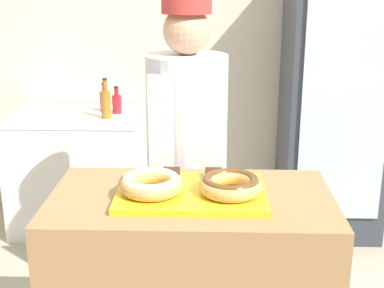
# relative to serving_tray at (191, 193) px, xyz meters

# --- Properties ---
(wall_back) EXTENTS (8.00, 0.06, 2.70)m
(wall_back) POSITION_rel_serving_tray_xyz_m (0.00, 2.13, 0.37)
(wall_back) COLOR beige
(wall_back) RESTS_ON ground_plane
(serving_tray) EXTENTS (0.57, 0.39, 0.02)m
(serving_tray) POSITION_rel_serving_tray_xyz_m (0.00, 0.00, 0.00)
(serving_tray) COLOR yellow
(serving_tray) RESTS_ON display_counter
(donut_light_glaze) EXTENTS (0.24, 0.24, 0.07)m
(donut_light_glaze) POSITION_rel_serving_tray_xyz_m (-0.15, -0.03, 0.05)
(donut_light_glaze) COLOR tan
(donut_light_glaze) RESTS_ON serving_tray
(donut_chocolate_glaze) EXTENTS (0.24, 0.24, 0.07)m
(donut_chocolate_glaze) POSITION_rel_serving_tray_xyz_m (0.15, -0.03, 0.05)
(donut_chocolate_glaze) COLOR tan
(donut_chocolate_glaze) RESTS_ON serving_tray
(brownie_back_left) EXTENTS (0.07, 0.07, 0.03)m
(brownie_back_left) POSITION_rel_serving_tray_xyz_m (-0.09, 0.14, 0.03)
(brownie_back_left) COLOR #382111
(brownie_back_left) RESTS_ON serving_tray
(brownie_back_right) EXTENTS (0.07, 0.07, 0.03)m
(brownie_back_right) POSITION_rel_serving_tray_xyz_m (0.09, 0.14, 0.03)
(brownie_back_right) COLOR #382111
(brownie_back_right) RESTS_ON serving_tray
(baker_person) EXTENTS (0.39, 0.39, 1.69)m
(baker_person) POSITION_rel_serving_tray_xyz_m (-0.04, 0.59, -0.09)
(baker_person) COLOR #4C4C51
(baker_person) RESTS_ON ground_plane
(beverage_fridge) EXTENTS (0.68, 0.65, 1.88)m
(beverage_fridge) POSITION_rel_serving_tray_xyz_m (0.93, 1.73, -0.04)
(beverage_fridge) COLOR #333842
(beverage_fridge) RESTS_ON ground_plane
(chest_freezer) EXTENTS (0.92, 0.67, 0.84)m
(chest_freezer) POSITION_rel_serving_tray_xyz_m (-0.88, 1.73, -0.56)
(chest_freezer) COLOR white
(chest_freezer) RESTS_ON ground_plane
(bottle_red) EXTENTS (0.07, 0.07, 0.22)m
(bottle_red) POSITION_rel_serving_tray_xyz_m (-0.69, 1.84, -0.06)
(bottle_red) COLOR red
(bottle_red) RESTS_ON chest_freezer
(bottle_amber) EXTENTS (0.07, 0.07, 0.28)m
(bottle_amber) POSITION_rel_serving_tray_xyz_m (-0.64, 1.65, -0.03)
(bottle_amber) COLOR #99661E
(bottle_amber) RESTS_ON chest_freezer
(bottle_red_b) EXTENTS (0.07, 0.07, 0.19)m
(bottle_red_b) POSITION_rel_serving_tray_xyz_m (-0.59, 1.80, -0.06)
(bottle_red_b) COLOR red
(bottle_red_b) RESTS_ON chest_freezer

